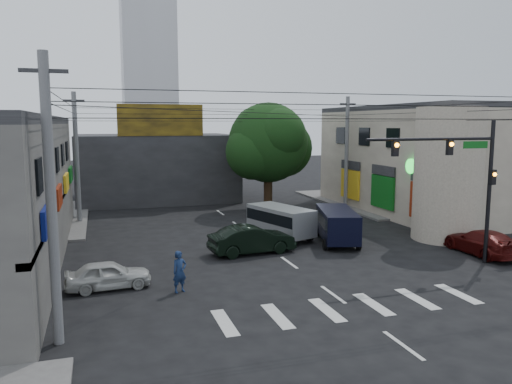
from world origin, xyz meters
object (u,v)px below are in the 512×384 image
traffic_officer (180,272)px  utility_pole_near_left (51,203)px  street_tree (268,143)px  dark_sedan (252,240)px  maroon_sedan (482,242)px  traffic_gantry (463,169)px  utility_pole_far_left (77,158)px  navy_van (337,226)px  utility_pole_far_right (347,153)px  white_compact (108,275)px  silver_minivan (281,223)px

traffic_officer → utility_pole_near_left: bearing=-161.2°
street_tree → dark_sedan: 14.50m
dark_sedan → maroon_sedan: size_ratio=1.01×
traffic_gantry → utility_pole_far_left: 25.00m
street_tree → navy_van: street_tree is taller
utility_pole_far_left → traffic_gantry: bearing=-42.9°
traffic_gantry → utility_pole_far_right: (2.68, 17.00, -0.23)m
utility_pole_far_right → traffic_officer: size_ratio=5.22×
utility_pole_far_right → dark_sedan: 17.00m
street_tree → white_compact: size_ratio=2.38×
utility_pole_far_left → street_tree: bearing=3.9°
utility_pole_far_right → dark_sedan: utility_pole_far_right is taller
utility_pole_near_left → white_compact: 6.68m
white_compact → maroon_sedan: maroon_sedan is taller
utility_pole_far_right → silver_minivan: utility_pole_far_right is taller
utility_pole_far_right → traffic_officer: bearing=-134.6°
utility_pole_near_left → traffic_officer: bearing=39.7°
traffic_officer → navy_van: bearing=9.0°
utility_pole_far_left → white_compact: utility_pole_far_left is taller
traffic_gantry → utility_pole_near_left: 18.66m
street_tree → utility_pole_far_right: 6.63m
street_tree → utility_pole_far_right: size_ratio=0.95×
maroon_sedan → street_tree: bearing=-67.1°
street_tree → white_compact: street_tree is taller
street_tree → navy_van: bearing=-88.8°
dark_sedan → silver_minivan: silver_minivan is taller
navy_van → maroon_sedan: bearing=-110.5°
utility_pole_near_left → utility_pole_far_right: bearing=44.3°
utility_pole_far_left → traffic_officer: size_ratio=5.22×
utility_pole_far_left → traffic_officer: utility_pole_far_left is taller
utility_pole_near_left → utility_pole_far_right: size_ratio=1.00×
street_tree → traffic_gantry: (3.82, -18.00, -0.64)m
navy_van → traffic_officer: size_ratio=3.00×
utility_pole_near_left → utility_pole_far_left: (0.00, 20.50, 0.00)m
traffic_gantry → white_compact: size_ratio=1.97×
dark_sedan → traffic_gantry: bearing=-126.1°
utility_pole_far_left → dark_sedan: bearing=-51.6°
traffic_officer → traffic_gantry: bearing=-22.0°
silver_minivan → utility_pole_near_left: bearing=115.9°
silver_minivan → traffic_officer: (-7.46, -7.95, -0.10)m
street_tree → navy_van: (0.25, -11.86, -4.48)m
utility_pole_far_right → utility_pole_near_left: bearing=-135.7°
traffic_gantry → maroon_sedan: 5.12m
maroon_sedan → navy_van: bearing=-35.9°
utility_pole_near_left → navy_van: 17.99m
street_tree → silver_minivan: 11.09m
utility_pole_far_right → navy_van: size_ratio=1.74×
dark_sedan → traffic_officer: size_ratio=2.73×
traffic_gantry → white_compact: bearing=174.5°
silver_minivan → white_compact: bearing=104.1°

